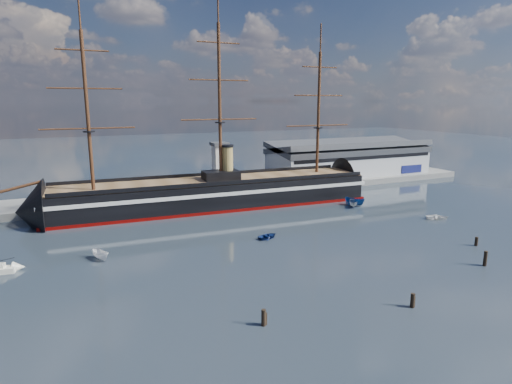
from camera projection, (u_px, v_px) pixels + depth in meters
name	position (u px, v px, depth m)	size (l,w,h in m)	color
ground	(255.00, 223.00, 105.62)	(600.00, 600.00, 0.00)	#23313A
quay	(237.00, 192.00, 141.68)	(180.00, 18.00, 2.00)	slate
warehouse	(349.00, 159.00, 163.27)	(63.00, 21.00, 11.60)	#B7BABC
quay_tower	(220.00, 165.00, 134.12)	(5.00, 5.00, 15.00)	silver
warship	(209.00, 193.00, 120.41)	(113.30, 21.12, 53.94)	black
motorboat_a	(101.00, 260.00, 81.06)	(5.85, 2.15, 2.34)	white
motorboat_b	(268.00, 238.00, 93.91)	(3.02, 1.21, 1.41)	navy
motorboat_c	(353.00, 207.00, 121.45)	(6.23, 2.28, 2.49)	gray
motorboat_e	(437.00, 219.00, 109.15)	(3.36, 1.34, 1.57)	white
motorboat_f	(354.00, 206.00, 123.33)	(7.14, 2.62, 2.85)	navy
piling_near_left	(264.00, 326.00, 57.35)	(0.64, 0.64, 3.03)	black
piling_near_mid	(412.00, 307.00, 62.42)	(0.64, 0.64, 2.85)	black
piling_near_right	(484.00, 266.00, 78.13)	(0.64, 0.64, 3.55)	black
piling_far_right	(476.00, 246.00, 89.03)	(0.64, 0.64, 2.60)	black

